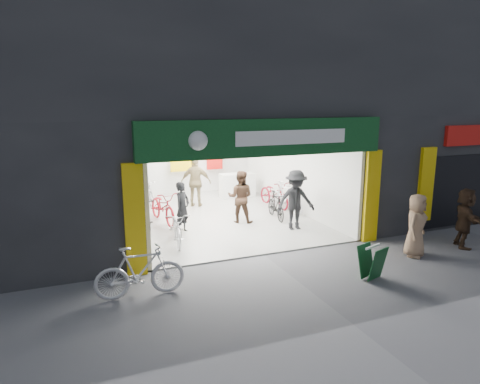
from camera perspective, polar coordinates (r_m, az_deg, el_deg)
ground at (r=11.21m, az=3.28°, el=-8.42°), size 60.00×60.00×0.00m
building at (r=15.45m, az=-1.44°, el=13.57°), size 17.00×10.27×8.00m
bike_left_front at (r=12.06m, az=-8.36°, el=-4.66°), size 0.88×1.87×0.95m
bike_left_midfront at (r=13.47m, az=-12.66°, el=-2.78°), size 0.54×1.78×1.06m
bike_left_midback at (r=14.13m, az=-10.24°, el=-1.94°), size 1.00×2.13×1.08m
bike_left_back at (r=16.72m, az=-12.29°, el=0.02°), size 0.66×1.69×0.99m
bike_right_front at (r=14.37m, az=4.80°, el=-1.84°), size 0.64×1.60×0.93m
bike_right_mid at (r=16.01m, az=4.59°, el=-0.25°), size 0.84×1.97×1.01m
bike_right_back at (r=15.21m, az=6.11°, el=-0.72°), size 0.86×1.93×1.12m
parked_bike at (r=9.02m, az=-13.21°, el=-10.28°), size 1.83×0.59×1.09m
customer_a at (r=12.87m, az=-7.69°, el=-2.11°), size 0.68×0.66×1.57m
customer_b at (r=13.81m, az=0.05°, el=-0.69°), size 1.06×0.99×1.73m
customer_c at (r=13.12m, az=7.43°, el=-1.14°), size 1.27×0.80×1.88m
customer_d at (r=15.91m, az=-5.90°, el=1.31°), size 1.21×0.90×1.91m
pedestrian_near at (r=11.78m, az=22.41°, el=-4.14°), size 0.95×0.85×1.63m
pedestrian_far at (r=13.07m, az=27.80°, el=-3.08°), size 1.18×1.56×1.64m
sandwich_board at (r=10.09m, az=17.17°, el=-8.82°), size 0.62×0.63×0.76m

